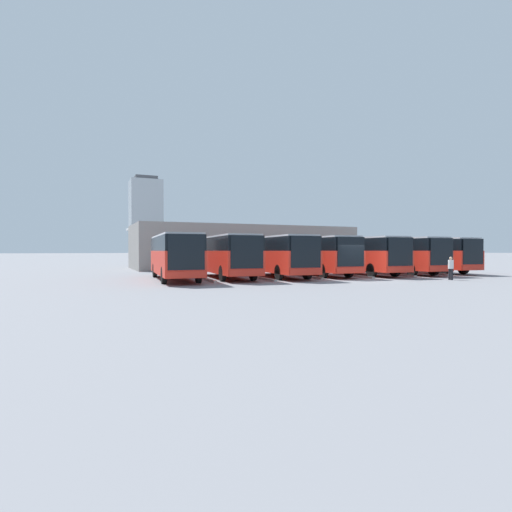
{
  "coord_description": "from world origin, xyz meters",
  "views": [
    {
      "loc": [
        17.87,
        23.02,
        2.11
      ],
      "look_at": [
        5.74,
        -5.29,
        1.67
      ],
      "focal_mm": 28.0,
      "sensor_mm": 36.0,
      "label": 1
    }
  ],
  "objects_px": {
    "bus_2": "(360,254)",
    "bus_4": "(276,254)",
    "bus_5": "(226,255)",
    "pedestrian": "(451,268)",
    "bus_6": "(175,255)",
    "bus_1": "(397,254)",
    "bus_3": "(316,254)",
    "bus_0": "(427,254)"
  },
  "relations": [
    {
      "from": "bus_3",
      "to": "pedestrian",
      "type": "xyz_separation_m",
      "value": [
        -6.05,
        8.24,
        -0.9
      ]
    },
    {
      "from": "bus_1",
      "to": "bus_3",
      "type": "xyz_separation_m",
      "value": [
        8.02,
        -0.75,
        0.0
      ]
    },
    {
      "from": "bus_2",
      "to": "bus_6",
      "type": "distance_m",
      "value": 16.04
    },
    {
      "from": "bus_0",
      "to": "pedestrian",
      "type": "bearing_deg",
      "value": 57.03
    },
    {
      "from": "bus_1",
      "to": "bus_4",
      "type": "distance_m",
      "value": 12.03
    },
    {
      "from": "bus_3",
      "to": "bus_4",
      "type": "xyz_separation_m",
      "value": [
        4.01,
        0.53,
        0.0
      ]
    },
    {
      "from": "bus_3",
      "to": "bus_4",
      "type": "relative_size",
      "value": 1.0
    },
    {
      "from": "bus_0",
      "to": "bus_2",
      "type": "xyz_separation_m",
      "value": [
        8.02,
        0.29,
        0.0
      ]
    },
    {
      "from": "bus_4",
      "to": "bus_6",
      "type": "distance_m",
      "value": 8.02
    },
    {
      "from": "bus_6",
      "to": "bus_0",
      "type": "bearing_deg",
      "value": -175.6
    },
    {
      "from": "bus_6",
      "to": "pedestrian",
      "type": "height_order",
      "value": "bus_6"
    },
    {
      "from": "bus_2",
      "to": "bus_5",
      "type": "height_order",
      "value": "same"
    },
    {
      "from": "bus_1",
      "to": "bus_4",
      "type": "height_order",
      "value": "same"
    },
    {
      "from": "bus_0",
      "to": "bus_5",
      "type": "relative_size",
      "value": 1.0
    },
    {
      "from": "bus_4",
      "to": "pedestrian",
      "type": "relative_size",
      "value": 6.54
    },
    {
      "from": "bus_5",
      "to": "pedestrian",
      "type": "height_order",
      "value": "bus_5"
    },
    {
      "from": "bus_4",
      "to": "bus_6",
      "type": "bearing_deg",
      "value": 3.48
    },
    {
      "from": "bus_5",
      "to": "bus_6",
      "type": "bearing_deg",
      "value": 10.16
    },
    {
      "from": "bus_5",
      "to": "pedestrian",
      "type": "distance_m",
      "value": 16.32
    },
    {
      "from": "bus_6",
      "to": "pedestrian",
      "type": "xyz_separation_m",
      "value": [
        -18.08,
        7.8,
        -0.9
      ]
    },
    {
      "from": "bus_6",
      "to": "bus_1",
      "type": "bearing_deg",
      "value": -176.74
    },
    {
      "from": "bus_0",
      "to": "bus_6",
      "type": "xyz_separation_m",
      "value": [
        24.06,
        0.09,
        0.0
      ]
    },
    {
      "from": "bus_3",
      "to": "bus_5",
      "type": "relative_size",
      "value": 1.0
    },
    {
      "from": "bus_1",
      "to": "bus_5",
      "type": "xyz_separation_m",
      "value": [
        16.04,
        -0.74,
        0.0
      ]
    },
    {
      "from": "bus_4",
      "to": "bus_6",
      "type": "relative_size",
      "value": 1.0
    },
    {
      "from": "bus_0",
      "to": "bus_2",
      "type": "relative_size",
      "value": 1.0
    },
    {
      "from": "bus_0",
      "to": "bus_1",
      "type": "bearing_deg",
      "value": 10.06
    },
    {
      "from": "bus_1",
      "to": "bus_5",
      "type": "height_order",
      "value": "same"
    },
    {
      "from": "bus_3",
      "to": "bus_5",
      "type": "distance_m",
      "value": 8.02
    },
    {
      "from": "bus_6",
      "to": "bus_5",
      "type": "bearing_deg",
      "value": -169.84
    },
    {
      "from": "bus_0",
      "to": "bus_2",
      "type": "bearing_deg",
      "value": 6.23
    },
    {
      "from": "bus_4",
      "to": "bus_5",
      "type": "bearing_deg",
      "value": -3.19
    },
    {
      "from": "bus_1",
      "to": "bus_3",
      "type": "distance_m",
      "value": 8.05
    },
    {
      "from": "bus_4",
      "to": "pedestrian",
      "type": "xyz_separation_m",
      "value": [
        -10.06,
        7.7,
        -0.9
      ]
    },
    {
      "from": "bus_1",
      "to": "pedestrian",
      "type": "height_order",
      "value": "bus_1"
    },
    {
      "from": "bus_6",
      "to": "bus_3",
      "type": "bearing_deg",
      "value": -173.76
    },
    {
      "from": "pedestrian",
      "to": "bus_0",
      "type": "bearing_deg",
      "value": -26.08
    },
    {
      "from": "bus_2",
      "to": "bus_5",
      "type": "relative_size",
      "value": 1.0
    },
    {
      "from": "bus_2",
      "to": "bus_4",
      "type": "height_order",
      "value": "same"
    },
    {
      "from": "bus_1",
      "to": "bus_4",
      "type": "bearing_deg",
      "value": 3.11
    },
    {
      "from": "bus_2",
      "to": "bus_6",
      "type": "xyz_separation_m",
      "value": [
        16.04,
        -0.19,
        0.0
      ]
    },
    {
      "from": "bus_3",
      "to": "bus_1",
      "type": "bearing_deg",
      "value": 178.8
    }
  ]
}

